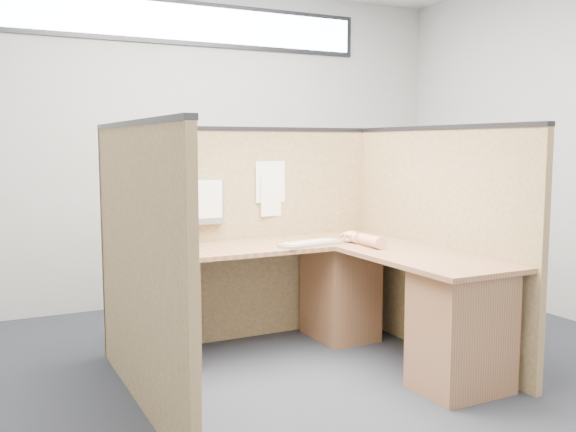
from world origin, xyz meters
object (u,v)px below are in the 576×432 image
l_desk (317,302)px  laptop (156,242)px  mouse (351,239)px  keyboard (310,244)px

l_desk → laptop: bearing=152.6°
mouse → l_desk: bearing=-152.2°
laptop → l_desk: bearing=-21.8°
l_desk → keyboard: bearing=74.2°
l_desk → laptop: (-0.92, 0.48, 0.39)m
laptop → keyboard: bearing=-10.8°
laptop → keyboard: (0.97, -0.29, -0.04)m
laptop → mouse: size_ratio=2.68×
l_desk → mouse: (0.38, 0.20, 0.36)m
laptop → keyboard: size_ratio=0.68×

